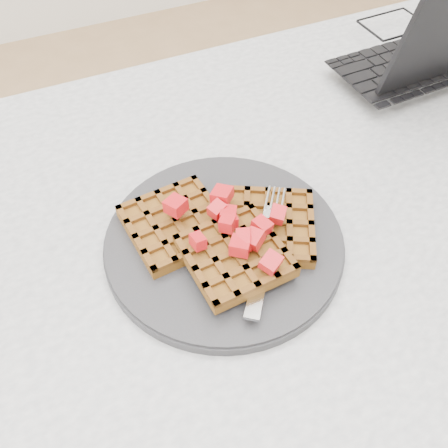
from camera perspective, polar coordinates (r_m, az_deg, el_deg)
name	(u,v)px	position (r m, az deg, el deg)	size (l,w,h in m)	color
ground	(261,424)	(1.28, 4.22, -21.79)	(4.00, 4.00, 0.00)	tan
table	(286,271)	(0.71, 7.14, -5.39)	(1.20, 0.80, 0.75)	beige
plate	(224,242)	(0.58, 0.00, -2.04)	(0.28, 0.28, 0.02)	#252528
waffles	(226,234)	(0.56, 0.18, -1.10)	(0.22, 0.19, 0.03)	brown
strawberry_pile	(224,216)	(0.54, 0.00, 0.95)	(0.15, 0.15, 0.02)	#A60E17
fork	(267,246)	(0.56, 4.89, -2.51)	(0.02, 0.18, 0.02)	silver
laptop	(429,41)	(0.92, 22.43, 18.80)	(0.35, 0.26, 0.24)	black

